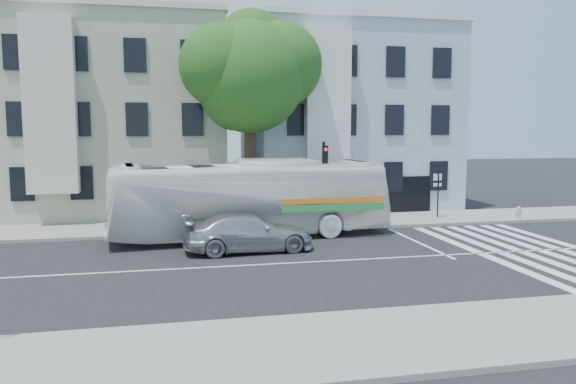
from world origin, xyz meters
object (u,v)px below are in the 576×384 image
object	(u,v)px
traffic_signal	(324,174)
fire_hydrant	(519,212)
bus	(251,199)
sedan	(248,233)

from	to	relation	value
traffic_signal	fire_hydrant	size ratio (longest dim) A/B	6.14
bus	sedan	size ratio (longest dim) A/B	2.43
sedan	traffic_signal	bearing A→B (deg)	-52.69
bus	traffic_signal	bearing A→B (deg)	-84.72
bus	fire_hydrant	world-z (taller)	bus
fire_hydrant	bus	bearing A→B (deg)	-175.65
sedan	traffic_signal	size ratio (longest dim) A/B	1.22
fire_hydrant	traffic_signal	bearing A→B (deg)	-178.11
sedan	fire_hydrant	bearing A→B (deg)	-78.65
sedan	fire_hydrant	world-z (taller)	sedan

